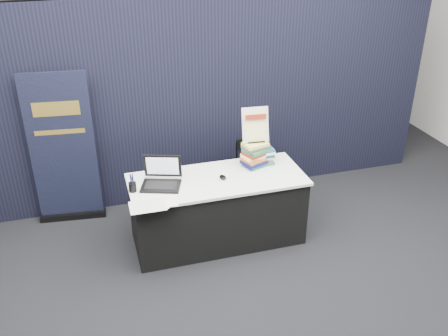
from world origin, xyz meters
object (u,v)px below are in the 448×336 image
pullup_banner (64,158)px  book_stack_tall (255,154)px  stacking_chair (254,170)px  display_table (217,209)px  book_stack_short (262,156)px  info_sign (255,125)px  laptop (160,179)px

pullup_banner → book_stack_tall: bearing=-13.7°
book_stack_tall → stacking_chair: size_ratio=0.37×
display_table → book_stack_short: size_ratio=7.88×
book_stack_tall → pullup_banner: size_ratio=0.17×
info_sign → stacking_chair: info_sign is taller
book_stack_tall → pullup_banner: 2.09m
display_table → info_sign: bearing=22.6°
book_stack_tall → book_stack_short: bearing=12.7°
book_stack_tall → stacking_chair: 0.65m
book_stack_short → info_sign: bearing=172.3°
stacking_chair → display_table: bearing=-136.8°
laptop → stacking_chair: (1.21, 0.58, -0.37)m
info_sign → stacking_chair: bearing=75.2°
book_stack_short → stacking_chair: (0.07, 0.43, -0.40)m
stacking_chair → book_stack_short: bearing=-100.7°
book_stack_short → pullup_banner: bearing=161.1°
book_stack_short → info_sign: size_ratio=0.60×
display_table → stacking_chair: bearing=44.6°
laptop → book_stack_tall: size_ratio=1.50×
pullup_banner → stacking_chair: bearing=-0.8°
book_stack_short → pullup_banner: size_ratio=0.13×
book_stack_tall → info_sign: bearing=90.0°
laptop → stacking_chair: 1.39m
book_stack_short → book_stack_tall: bearing=-167.3°
laptop → info_sign: size_ratio=1.16×
display_table → book_stack_tall: book_stack_tall is taller
book_stack_short → laptop: bearing=-172.6°
book_stack_short → pullup_banner: pullup_banner is taller
book_stack_short → pullup_banner: (-2.05, 0.70, -0.07)m
book_stack_tall → stacking_chair: book_stack_tall is taller
book_stack_short → info_sign: info_sign is taller
display_table → book_stack_short: (0.55, 0.18, 0.47)m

